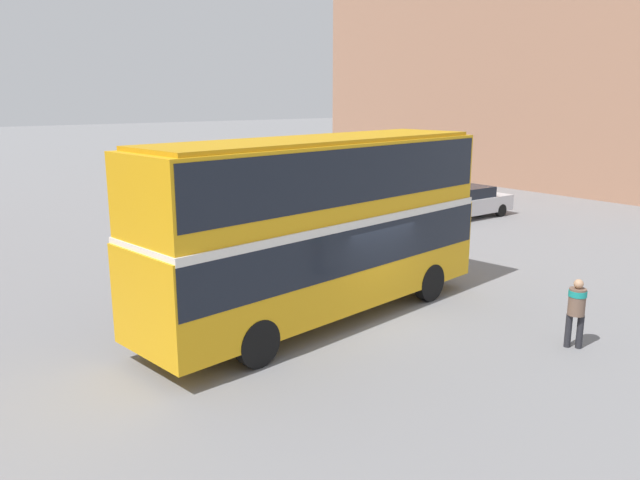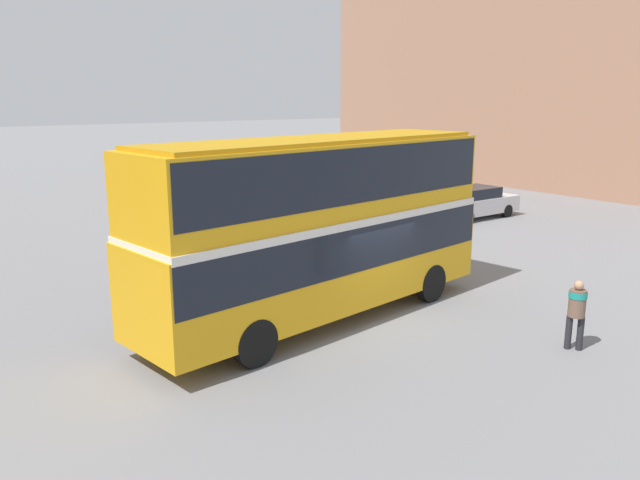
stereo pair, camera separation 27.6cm
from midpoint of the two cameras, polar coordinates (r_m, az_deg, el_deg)
name	(u,v)px [view 1 (the left image)]	position (r m, az deg, el deg)	size (l,w,h in m)	color
ground_plane	(376,319)	(16.79, 4.68, -7.17)	(240.00, 240.00, 0.00)	slate
building_row_right	(543,58)	(45.40, 19.57, 15.39)	(8.65, 34.59, 16.38)	#9E7056
double_decker_bus	(320,217)	(16.01, -0.49, 2.08)	(10.57, 3.94, 4.77)	gold
pedestrian_foreground	(576,306)	(15.69, 21.94, -5.63)	(0.57, 0.57, 1.67)	#232328
parked_car_kerb_near	(294,220)	(25.58, -2.75, 1.83)	(4.47, 1.99, 1.64)	silver
parked_car_kerb_far	(468,202)	(31.12, 13.17, 3.43)	(4.54, 1.91, 1.51)	silver
parked_car_side_street	(351,178)	(38.53, 2.60, 5.65)	(4.60, 1.91, 1.66)	black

